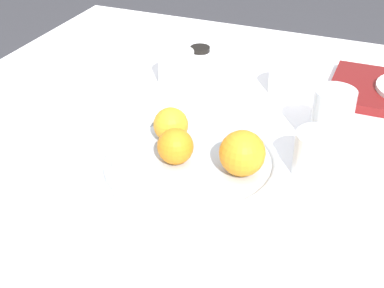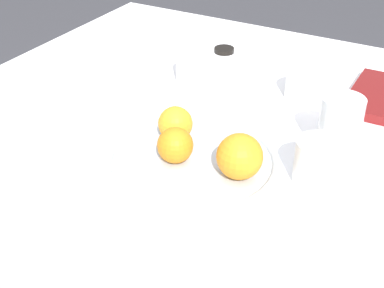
{
  "view_description": "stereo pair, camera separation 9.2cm",
  "coord_description": "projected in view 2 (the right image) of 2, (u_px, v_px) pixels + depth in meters",
  "views": [
    {
      "loc": [
        0.25,
        -0.97,
        1.29
      ],
      "look_at": [
        -0.04,
        -0.25,
        0.8
      ],
      "focal_mm": 50.0,
      "sensor_mm": 36.0,
      "label": 1
    },
    {
      "loc": [
        0.34,
        -0.93,
        1.29
      ],
      "look_at": [
        -0.04,
        -0.25,
        0.8
      ],
      "focal_mm": 50.0,
      "sensor_mm": 36.0,
      "label": 2
    }
  ],
  "objects": [
    {
      "name": "orange_2",
      "position": [
        175.0,
        124.0,
        0.98
      ],
      "size": [
        0.06,
        0.06,
        0.06
      ],
      "color": "orange",
      "rests_on": "fruit_platter"
    },
    {
      "name": "cup_1",
      "position": [
        194.0,
        67.0,
        1.21
      ],
      "size": [
        0.08,
        0.08,
        0.08
      ],
      "color": "white",
      "rests_on": "table"
    },
    {
      "name": "cup_0",
      "position": [
        305.0,
        85.0,
        1.15
      ],
      "size": [
        0.08,
        0.08,
        0.06
      ],
      "color": "white",
      "rests_on": "table"
    },
    {
      "name": "fruit_platter",
      "position": [
        192.0,
        162.0,
        0.94
      ],
      "size": [
        0.31,
        0.31,
        0.02
      ],
      "color": "#B2BCC6",
      "rests_on": "table"
    },
    {
      "name": "table",
      "position": [
        255.0,
        245.0,
        1.32
      ],
      "size": [
        1.33,
        0.94,
        0.75
      ],
      "color": "white",
      "rests_on": "ground_plane"
    },
    {
      "name": "cup_2",
      "position": [
        318.0,
        163.0,
        0.89
      ],
      "size": [
        0.08,
        0.08,
        0.08
      ],
      "color": "white",
      "rests_on": "table"
    },
    {
      "name": "napkin",
      "position": [
        136.0,
        30.0,
        1.51
      ],
      "size": [
        0.1,
        0.13,
        0.01
      ],
      "color": "silver",
      "rests_on": "table"
    },
    {
      "name": "water_glass",
      "position": [
        340.0,
        127.0,
        0.95
      ],
      "size": [
        0.08,
        0.08,
        0.11
      ],
      "color": "silver",
      "rests_on": "table"
    },
    {
      "name": "orange_1",
      "position": [
        175.0,
        145.0,
        0.92
      ],
      "size": [
        0.06,
        0.06,
        0.06
      ],
      "color": "orange",
      "rests_on": "fruit_platter"
    },
    {
      "name": "orange_0",
      "position": [
        240.0,
        156.0,
        0.87
      ],
      "size": [
        0.08,
        0.08,
        0.08
      ],
      "color": "orange",
      "rests_on": "fruit_platter"
    },
    {
      "name": "soy_dish",
      "position": [
        224.0,
        50.0,
        1.38
      ],
      "size": [
        0.05,
        0.05,
        0.01
      ],
      "color": "black",
      "rests_on": "table"
    }
  ]
}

